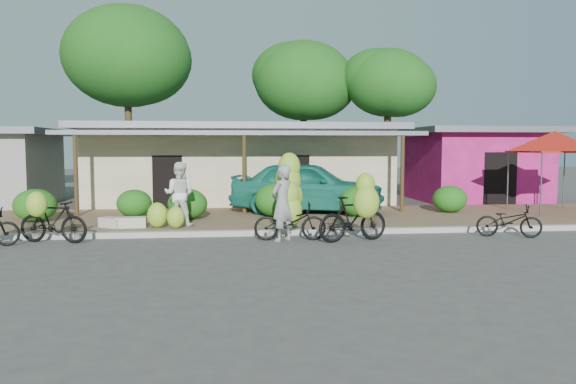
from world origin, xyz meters
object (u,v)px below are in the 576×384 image
at_px(sack_near, 131,222).
at_px(teal_van, 307,187).
at_px(tree_near_right, 384,81).
at_px(tree_center_right, 300,79).
at_px(bike_left, 52,219).
at_px(sack_far, 112,222).
at_px(bike_right, 356,214).
at_px(vendor, 282,203).
at_px(bystander, 179,194).
at_px(bike_far_right, 509,221).
at_px(bike_center, 289,205).
at_px(red_canopy, 555,141).
at_px(tree_far_center, 123,55).

height_order(sack_near, teal_van, teal_van).
relative_size(tree_near_right, teal_van, 1.38).
height_order(tree_center_right, teal_van, tree_center_right).
height_order(bike_left, sack_far, bike_left).
height_order(bike_right, vendor, vendor).
bearing_deg(bystander, bike_far_right, 178.07).
distance_m(bike_center, bike_far_right, 5.92).
xyz_separation_m(sack_far, bystander, (1.89, 0.14, 0.79)).
distance_m(bike_right, vendor, 1.90).
relative_size(tree_near_right, red_canopy, 2.10).
bearing_deg(sack_far, vendor, -24.50).
bearing_deg(teal_van, tree_far_center, 54.84).
distance_m(tree_center_right, tree_near_right, 4.48).
relative_size(tree_center_right, teal_van, 1.50).
xyz_separation_m(bike_center, bike_right, (1.62, -0.74, -0.16)).
distance_m(sack_near, bystander, 1.58).
bearing_deg(bike_far_right, tree_far_center, 58.79).
distance_m(red_canopy, teal_van, 8.79).
height_order(bike_center, bike_far_right, bike_center).
distance_m(tree_far_center, bike_right, 18.68).
height_order(tree_far_center, bike_far_right, tree_far_center).
height_order(bystander, teal_van, bystander).
distance_m(tree_near_right, bike_right, 15.57).
distance_m(bike_center, sack_near, 4.74).
bearing_deg(red_canopy, tree_far_center, 146.72).
distance_m(sack_near, teal_van, 6.41).
relative_size(tree_center_right, bike_right, 3.95).
bearing_deg(bike_far_right, red_canopy, -22.93).
distance_m(bike_far_right, vendor, 6.13).
relative_size(bike_center, bike_far_right, 1.28).
relative_size(bike_center, sack_far, 3.03).
bearing_deg(tree_far_center, bike_center, -65.53).
distance_m(bike_center, bystander, 3.60).
distance_m(tree_far_center, bike_center, 17.33).
bearing_deg(vendor, bystander, -82.15).
bearing_deg(tree_center_right, teal_van, -96.01).
distance_m(bike_far_right, sack_near, 10.48).
xyz_separation_m(bike_center, bike_far_right, (5.89, -0.40, -0.45)).
relative_size(sack_far, teal_van, 0.14).
height_order(tree_far_center, bike_right, tree_far_center).
relative_size(tree_center_right, vendor, 4.07).
height_order(bike_center, bike_right, bike_center).
xyz_separation_m(red_canopy, bike_far_right, (-3.89, -4.33, -2.17)).
relative_size(tree_center_right, sack_far, 10.64).
height_order(tree_center_right, bystander, tree_center_right).
xyz_separation_m(bike_left, bystander, (3.00, 2.00, 0.45)).
distance_m(bike_center, bike_right, 1.79).
relative_size(bike_right, vendor, 1.03).
xyz_separation_m(sack_far, teal_van, (6.10, 3.02, 0.77)).
height_order(tree_near_right, sack_far, tree_near_right).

